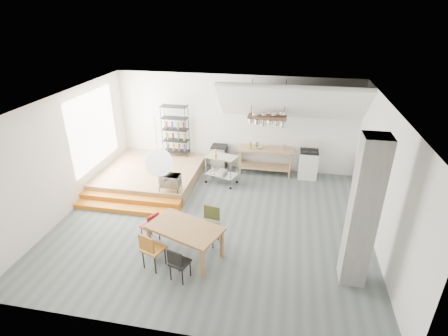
% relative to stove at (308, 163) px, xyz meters
% --- Properties ---
extents(floor, '(8.00, 8.00, 0.00)m').
position_rel_stove_xyz_m(floor, '(-2.50, -3.16, -0.48)').
color(floor, '#505A5D').
rests_on(floor, ground).
extents(wall_back, '(8.00, 0.04, 3.20)m').
position_rel_stove_xyz_m(wall_back, '(-2.50, 0.34, 1.12)').
color(wall_back, silver).
rests_on(wall_back, ground).
extents(wall_left, '(0.04, 7.00, 3.20)m').
position_rel_stove_xyz_m(wall_left, '(-6.50, -3.16, 1.12)').
color(wall_left, silver).
rests_on(wall_left, ground).
extents(wall_right, '(0.04, 7.00, 3.20)m').
position_rel_stove_xyz_m(wall_right, '(1.50, -3.16, 1.12)').
color(wall_right, silver).
rests_on(wall_right, ground).
extents(ceiling, '(8.00, 7.00, 0.02)m').
position_rel_stove_xyz_m(ceiling, '(-2.50, -3.16, 2.72)').
color(ceiling, white).
rests_on(ceiling, wall_back).
extents(slope_ceiling, '(4.40, 1.44, 1.32)m').
position_rel_stove_xyz_m(slope_ceiling, '(-0.70, -0.26, 2.07)').
color(slope_ceiling, white).
rests_on(slope_ceiling, wall_back).
extents(window_pane, '(0.02, 2.50, 2.20)m').
position_rel_stove_xyz_m(window_pane, '(-6.48, -1.66, 1.32)').
color(window_pane, white).
rests_on(window_pane, wall_left).
extents(platform, '(3.00, 3.00, 0.40)m').
position_rel_stove_xyz_m(platform, '(-5.00, -1.16, -0.28)').
color(platform, '#9F744F').
rests_on(platform, ground).
extents(step_lower, '(3.00, 0.35, 0.13)m').
position_rel_stove_xyz_m(step_lower, '(-5.00, -3.11, -0.41)').
color(step_lower, '#C56D17').
rests_on(step_lower, ground).
extents(step_upper, '(3.00, 0.35, 0.27)m').
position_rel_stove_xyz_m(step_upper, '(-5.00, -2.76, -0.35)').
color(step_upper, '#C56D17').
rests_on(step_upper, ground).
extents(concrete_column, '(0.50, 0.50, 3.20)m').
position_rel_stove_xyz_m(concrete_column, '(0.80, -4.66, 1.12)').
color(concrete_column, gray).
rests_on(concrete_column, ground).
extents(kitchen_counter, '(1.80, 0.60, 0.91)m').
position_rel_stove_xyz_m(kitchen_counter, '(-1.40, -0.01, 0.15)').
color(kitchen_counter, '#9F744F').
rests_on(kitchen_counter, ground).
extents(stove, '(0.60, 0.60, 1.18)m').
position_rel_stove_xyz_m(stove, '(0.00, 0.00, 0.00)').
color(stove, white).
rests_on(stove, ground).
extents(pot_rack, '(1.20, 0.50, 1.43)m').
position_rel_stove_xyz_m(pot_rack, '(-1.37, -0.23, 1.50)').
color(pot_rack, '#452B1B').
rests_on(pot_rack, ceiling).
extents(wire_shelving, '(0.88, 0.38, 1.80)m').
position_rel_stove_xyz_m(wire_shelving, '(-4.50, 0.04, 0.85)').
color(wire_shelving, black).
rests_on(wire_shelving, platform).
extents(microwave_shelf, '(0.60, 0.40, 0.16)m').
position_rel_stove_xyz_m(microwave_shelf, '(-3.90, -2.41, 0.07)').
color(microwave_shelf, '#9F744F').
rests_on(microwave_shelf, platform).
extents(paper_lantern, '(0.60, 0.60, 0.60)m').
position_rel_stove_xyz_m(paper_lantern, '(-3.38, -4.38, 1.72)').
color(paper_lantern, white).
rests_on(paper_lantern, ceiling).
extents(dining_table, '(1.84, 1.42, 0.77)m').
position_rel_stove_xyz_m(dining_table, '(-2.81, -4.59, 0.21)').
color(dining_table, '#926035').
rests_on(dining_table, ground).
extents(chair_mustard, '(0.54, 0.54, 0.91)m').
position_rel_stove_xyz_m(chair_mustard, '(-3.40, -5.16, 0.06)').
color(chair_mustard, '#A3631C').
rests_on(chair_mustard, ground).
extents(chair_black, '(0.46, 0.46, 0.81)m').
position_rel_stove_xyz_m(chair_black, '(-2.73, -5.40, 0.00)').
color(chair_black, black).
rests_on(chair_black, ground).
extents(chair_olive, '(0.49, 0.49, 0.92)m').
position_rel_stove_xyz_m(chair_olive, '(-2.38, -3.97, 0.07)').
color(chair_olive, '#4D5729').
rests_on(chair_olive, ground).
extents(chair_red, '(0.49, 0.49, 0.80)m').
position_rel_stove_xyz_m(chair_red, '(-3.76, -4.25, -0.00)').
color(chair_red, red).
rests_on(chair_red, ground).
extents(rolling_cart, '(1.06, 0.79, 0.95)m').
position_rel_stove_xyz_m(rolling_cart, '(-2.70, -0.98, 0.13)').
color(rolling_cart, silver).
rests_on(rolling_cart, ground).
extents(mini_fridge, '(0.50, 0.50, 0.86)m').
position_rel_stove_xyz_m(mini_fridge, '(-2.99, 0.04, -0.05)').
color(mini_fridge, black).
rests_on(mini_fridge, ground).
extents(microwave, '(0.57, 0.39, 0.31)m').
position_rel_stove_xyz_m(microwave, '(-3.90, -2.41, 0.24)').
color(microwave, beige).
rests_on(microwave, microwave_shelf).
extents(bowl, '(0.25, 0.25, 0.05)m').
position_rel_stove_xyz_m(bowl, '(-1.64, -0.06, 0.46)').
color(bowl, silver).
rests_on(bowl, kitchen_counter).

